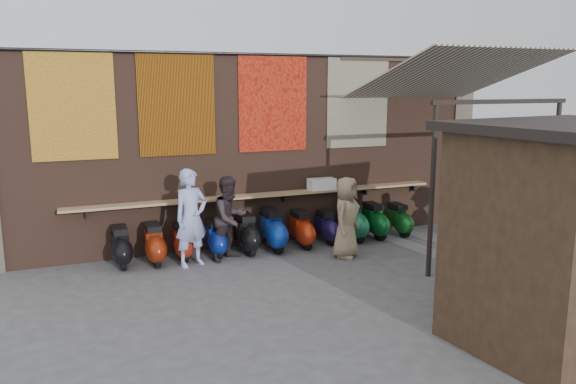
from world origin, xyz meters
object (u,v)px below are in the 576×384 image
at_px(scooter_stool_9, 374,221).
at_px(shopper_grey, 542,215).
at_px(diner_right, 230,218).
at_px(shopper_tan, 346,217).
at_px(scooter_stool_8, 352,221).
at_px(scooter_stool_10, 399,220).
at_px(scooter_stool_6, 301,229).
at_px(diner_left, 191,218).
at_px(scooter_stool_2, 182,242).
at_px(shopper_navy, 492,220).
at_px(market_stall, 565,240).
at_px(scooter_stool_3, 215,238).
at_px(scooter_stool_0, 121,247).
at_px(scooter_stool_4, 246,234).
at_px(scooter_stool_5, 273,230).
at_px(scooter_stool_7, 326,227).
at_px(scooter_stool_1, 154,244).
at_px(shelf_box, 322,184).

xyz_separation_m(scooter_stool_9, shopper_grey, (2.15, -2.62, 0.52)).
relative_size(diner_right, shopper_tan, 1.02).
xyz_separation_m(scooter_stool_8, scooter_stool_10, (1.17, -0.04, -0.07)).
distance_m(scooter_stool_6, diner_left, 2.50).
bearing_deg(scooter_stool_2, shopper_grey, -22.54).
height_order(scooter_stool_6, scooter_stool_8, scooter_stool_8).
height_order(scooter_stool_6, shopper_navy, shopper_navy).
bearing_deg(scooter_stool_6, shopper_tan, -61.32).
distance_m(scooter_stool_2, market_stall, 6.79).
height_order(scooter_stool_3, shopper_grey, shopper_grey).
distance_m(scooter_stool_0, diner_left, 1.44).
bearing_deg(scooter_stool_2, scooter_stool_4, -3.52).
distance_m(scooter_stool_6, scooter_stool_10, 2.42).
height_order(scooter_stool_2, scooter_stool_9, scooter_stool_9).
xyz_separation_m(scooter_stool_6, scooter_stool_10, (2.42, 0.02, -0.02)).
bearing_deg(shopper_navy, scooter_stool_2, -53.24).
distance_m(scooter_stool_0, scooter_stool_5, 3.02).
bearing_deg(shopper_tan, scooter_stool_0, 124.14).
height_order(scooter_stool_7, diner_left, diner_left).
distance_m(scooter_stool_6, scooter_stool_7, 0.63).
height_order(scooter_stool_0, scooter_stool_3, scooter_stool_0).
height_order(scooter_stool_2, scooter_stool_5, scooter_stool_5).
bearing_deg(shopper_navy, scooter_stool_1, -50.47).
xyz_separation_m(shelf_box, scooter_stool_9, (1.16, -0.31, -0.86)).
bearing_deg(scooter_stool_10, scooter_stool_4, -179.78).
relative_size(scooter_stool_0, shopper_grey, 0.43).
bearing_deg(scooter_stool_7, scooter_stool_3, -179.72).
bearing_deg(shopper_tan, scooter_stool_1, 123.15).
distance_m(scooter_stool_0, scooter_stool_3, 1.82).
height_order(shelf_box, scooter_stool_4, shelf_box).
bearing_deg(market_stall, scooter_stool_3, 113.70).
relative_size(scooter_stool_10, diner_left, 0.41).
bearing_deg(market_stall, diner_left, 120.13).
xyz_separation_m(scooter_stool_1, shopper_tan, (3.60, -0.98, 0.42)).
xyz_separation_m(shopper_tan, market_stall, (0.86, -4.38, 0.60)).
bearing_deg(scooter_stool_3, shopper_navy, -27.47).
xyz_separation_m(scooter_stool_0, scooter_stool_2, (1.15, 0.00, -0.03)).
relative_size(scooter_stool_1, shopper_tan, 0.50).
bearing_deg(shelf_box, scooter_stool_6, -151.11).
xyz_separation_m(scooter_stool_0, scooter_stool_5, (3.02, -0.08, 0.05)).
bearing_deg(market_stall, diner_right, 113.57).
relative_size(scooter_stool_10, shopper_grey, 0.42).
relative_size(scooter_stool_4, shopper_navy, 0.49).
bearing_deg(scooter_stool_7, scooter_stool_4, -177.78).
bearing_deg(scooter_stool_6, diner_right, -170.71).
xyz_separation_m(diner_right, market_stall, (3.03, -5.09, 0.58)).
bearing_deg(scooter_stool_8, market_stall, -88.41).
bearing_deg(scooter_stool_0, scooter_stool_1, -8.18).
bearing_deg(scooter_stool_3, scooter_stool_2, 178.21).
distance_m(scooter_stool_7, diner_right, 2.33).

